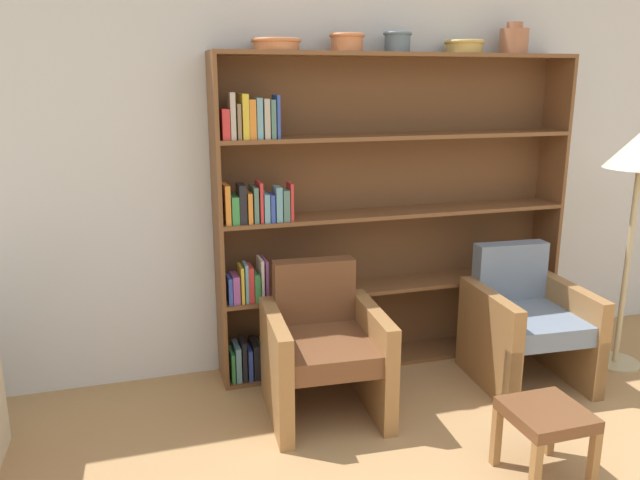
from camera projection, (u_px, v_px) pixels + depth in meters
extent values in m
cube|color=silver|center=(366.00, 155.00, 4.09)|extent=(12.00, 0.06, 2.75)
cube|color=brown|center=(218.00, 226.00, 3.72)|extent=(0.02, 0.30, 2.02)
cube|color=brown|center=(549.00, 204.00, 4.38)|extent=(0.02, 0.30, 2.02)
cube|color=brown|center=(402.00, 55.00, 3.80)|extent=(2.30, 0.30, 0.03)
cube|color=brown|center=(392.00, 355.00, 4.30)|extent=(2.30, 0.30, 0.03)
cube|color=brown|center=(388.00, 210.00, 4.18)|extent=(2.30, 0.01, 2.02)
cube|color=#388C47|center=(231.00, 364.00, 3.92)|extent=(0.02, 0.17, 0.19)
cube|color=#669EB2|center=(237.00, 361.00, 3.93)|extent=(0.03, 0.18, 0.23)
cube|color=black|center=(243.00, 359.00, 3.92)|extent=(0.03, 0.16, 0.26)
cube|color=#334CB2|center=(249.00, 362.00, 3.93)|extent=(0.03, 0.14, 0.20)
cube|color=black|center=(255.00, 358.00, 3.96)|extent=(0.04, 0.20, 0.23)
cube|color=#388C47|center=(260.00, 359.00, 3.97)|extent=(0.02, 0.19, 0.20)
cube|color=#B2A899|center=(263.00, 358.00, 3.95)|extent=(0.02, 0.15, 0.24)
cube|color=red|center=(269.00, 360.00, 3.96)|extent=(0.04, 0.12, 0.21)
cube|color=brown|center=(394.00, 284.00, 4.17)|extent=(2.30, 0.30, 0.02)
cube|color=#334CB2|center=(229.00, 290.00, 3.77)|extent=(0.02, 0.13, 0.17)
cube|color=#994C99|center=(235.00, 288.00, 3.79)|extent=(0.04, 0.15, 0.17)
cube|color=gold|center=(241.00, 283.00, 3.79)|extent=(0.02, 0.15, 0.22)
cube|color=#669EB2|center=(246.00, 282.00, 3.78)|extent=(0.02, 0.12, 0.24)
cube|color=red|center=(250.00, 283.00, 3.81)|extent=(0.03, 0.15, 0.22)
cube|color=#388C47|center=(255.00, 286.00, 3.83)|extent=(0.03, 0.16, 0.17)
cube|color=white|center=(261.00, 278.00, 3.83)|extent=(0.02, 0.17, 0.26)
cube|color=#994C99|center=(264.00, 278.00, 3.85)|extent=(0.02, 0.19, 0.25)
cube|color=brown|center=(397.00, 212.00, 4.05)|extent=(2.30, 0.30, 0.02)
cube|color=orange|center=(226.00, 204.00, 3.66)|extent=(0.03, 0.18, 0.23)
cube|color=#388C47|center=(233.00, 209.00, 3.69)|extent=(0.04, 0.18, 0.16)
cube|color=black|center=(241.00, 204.00, 3.67)|extent=(0.04, 0.14, 0.23)
cube|color=orange|center=(248.00, 206.00, 3.71)|extent=(0.03, 0.19, 0.18)
cube|color=#4C756B|center=(254.00, 204.00, 3.71)|extent=(0.03, 0.17, 0.21)
cube|color=red|center=(259.00, 201.00, 3.71)|extent=(0.02, 0.16, 0.24)
cube|color=#669EB2|center=(264.00, 206.00, 3.75)|extent=(0.03, 0.20, 0.17)
cube|color=#334CB2|center=(271.00, 207.00, 3.72)|extent=(0.03, 0.13, 0.16)
cube|color=#669EB2|center=(277.00, 204.00, 3.73)|extent=(0.04, 0.12, 0.21)
cube|color=#4C756B|center=(284.00, 204.00, 3.75)|extent=(0.04, 0.14, 0.19)
cube|color=red|center=(290.00, 201.00, 3.75)|extent=(0.02, 0.12, 0.23)
cube|color=brown|center=(399.00, 136.00, 3.93)|extent=(2.30, 0.30, 0.02)
cube|color=red|center=(224.00, 124.00, 3.54)|extent=(0.04, 0.15, 0.17)
cube|color=#B2A899|center=(231.00, 116.00, 3.53)|extent=(0.03, 0.13, 0.26)
cube|color=#7F6B4C|center=(238.00, 122.00, 3.55)|extent=(0.02, 0.14, 0.20)
cube|color=gold|center=(243.00, 116.00, 3.57)|extent=(0.04, 0.19, 0.25)
cube|color=orange|center=(250.00, 119.00, 3.58)|extent=(0.04, 0.17, 0.22)
cube|color=#669EB2|center=(257.00, 118.00, 3.60)|extent=(0.03, 0.18, 0.23)
cube|color=#B2A899|center=(265.00, 119.00, 3.60)|extent=(0.03, 0.16, 0.23)
cube|color=#4C756B|center=(271.00, 119.00, 3.61)|extent=(0.03, 0.16, 0.22)
cube|color=#334CB2|center=(276.00, 117.00, 3.61)|extent=(0.02, 0.14, 0.25)
cylinder|color=#C67547|center=(276.00, 45.00, 3.57)|extent=(0.27, 0.27, 0.06)
torus|color=#C67547|center=(276.00, 41.00, 3.56)|extent=(0.29, 0.29, 0.02)
cylinder|color=#C67547|center=(347.00, 43.00, 3.69)|extent=(0.19, 0.19, 0.10)
torus|color=#C67547|center=(347.00, 35.00, 3.68)|extent=(0.21, 0.21, 0.02)
cylinder|color=slate|center=(397.00, 43.00, 3.78)|extent=(0.16, 0.16, 0.12)
torus|color=slate|center=(398.00, 34.00, 3.76)|extent=(0.18, 0.18, 0.02)
cylinder|color=tan|center=(464.00, 47.00, 3.91)|extent=(0.23, 0.23, 0.07)
torus|color=tan|center=(464.00, 42.00, 3.90)|extent=(0.25, 0.25, 0.02)
cylinder|color=#A36647|center=(514.00, 41.00, 4.00)|extent=(0.18, 0.18, 0.16)
cylinder|color=#A36647|center=(515.00, 25.00, 3.98)|extent=(0.10, 0.10, 0.04)
cube|color=olive|center=(391.00, 403.00, 3.31)|extent=(0.07, 0.07, 0.37)
cube|color=olive|center=(285.00, 416.00, 3.19)|extent=(0.07, 0.07, 0.37)
cube|color=olive|center=(358.00, 356.00, 3.89)|extent=(0.07, 0.07, 0.37)
cube|color=olive|center=(267.00, 365.00, 3.76)|extent=(0.07, 0.07, 0.37)
cube|color=brown|center=(325.00, 348.00, 3.48)|extent=(0.52, 0.67, 0.12)
cube|color=brown|center=(314.00, 293.00, 3.69)|extent=(0.49, 0.15, 0.40)
cube|color=olive|center=(373.00, 359.00, 3.57)|extent=(0.12, 0.68, 0.61)
cube|color=olive|center=(276.00, 369.00, 3.45)|extent=(0.12, 0.68, 0.61)
cube|color=olive|center=(598.00, 370.00, 3.69)|extent=(0.07, 0.07, 0.37)
cube|color=olive|center=(511.00, 381.00, 3.56)|extent=(0.07, 0.07, 0.37)
cube|color=olive|center=(540.00, 331.00, 4.27)|extent=(0.07, 0.07, 0.37)
cube|color=olive|center=(464.00, 339.00, 4.14)|extent=(0.07, 0.07, 0.37)
cube|color=slate|center=(530.00, 322.00, 3.86)|extent=(0.52, 0.67, 0.12)
cube|color=slate|center=(510.00, 273.00, 4.07)|extent=(0.49, 0.15, 0.40)
cube|color=olive|center=(568.00, 332.00, 3.95)|extent=(0.12, 0.68, 0.61)
cube|color=olive|center=(488.00, 340.00, 3.82)|extent=(0.12, 0.68, 0.61)
cylinder|color=tan|center=(615.00, 362.00, 4.20)|extent=(0.32, 0.32, 0.02)
cylinder|color=tan|center=(627.00, 268.00, 4.04)|extent=(0.04, 0.04, 1.30)
cube|color=olive|center=(496.00, 437.00, 3.06)|extent=(0.04, 0.04, 0.30)
cube|color=olive|center=(550.00, 427.00, 3.15)|extent=(0.04, 0.04, 0.30)
cube|color=olive|center=(535.00, 474.00, 2.77)|extent=(0.04, 0.04, 0.30)
cube|color=olive|center=(593.00, 462.00, 2.86)|extent=(0.04, 0.04, 0.30)
cube|color=brown|center=(547.00, 414.00, 2.92)|extent=(0.35, 0.35, 0.06)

